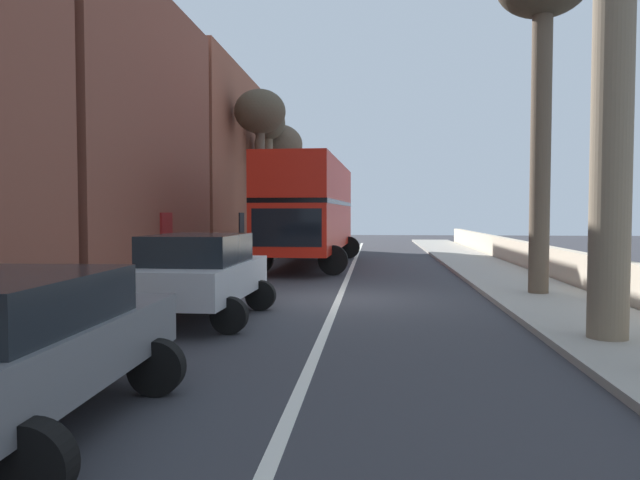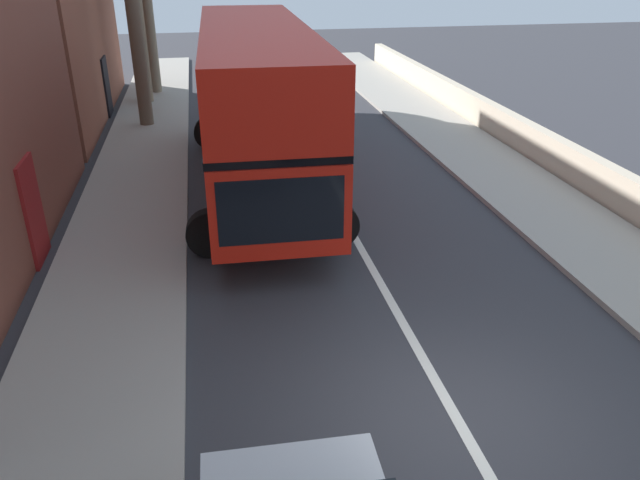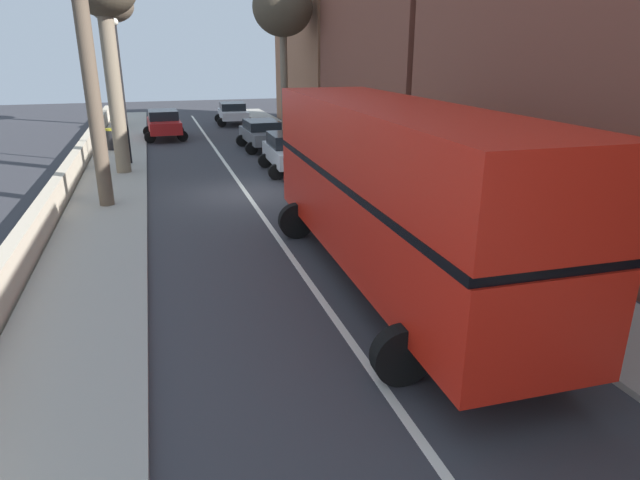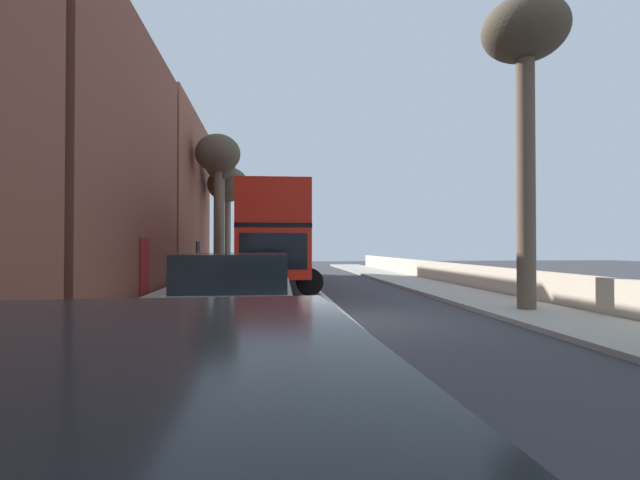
{
  "view_description": "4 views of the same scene",
  "coord_description": "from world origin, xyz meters",
  "px_view_note": "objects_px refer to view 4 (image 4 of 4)",
  "views": [
    {
      "loc": [
        0.87,
        -14.59,
        2.09
      ],
      "look_at": [
        -0.99,
        5.71,
        1.17
      ],
      "focal_mm": 33.69,
      "sensor_mm": 36.0,
      "label": 1
    },
    {
      "loc": [
        -3.02,
        -5.95,
        5.76
      ],
      "look_at": [
        -1.26,
        3.27,
        1.25
      ],
      "focal_mm": 34.46,
      "sensor_mm": 36.0,
      "label": 2
    },
    {
      "loc": [
        3.12,
        19.74,
        5.09
      ],
      "look_at": [
        -0.28,
        8.59,
        1.0
      ],
      "focal_mm": 30.3,
      "sensor_mm": 36.0,
      "label": 3
    },
    {
      "loc": [
        -1.97,
        -10.68,
        1.8
      ],
      "look_at": [
        0.32,
        9.49,
        2.08
      ],
      "focal_mm": 24.96,
      "sensor_mm": 36.0,
      "label": 4
    }
  ],
  "objects_px": {
    "street_tree_left_4": "(228,187)",
    "street_tree_left_6": "(220,177)",
    "street_tree_left_0": "(218,159)",
    "street_tree_right_5": "(525,54)",
    "double_decker_bus": "(276,234)",
    "parked_car_silver_left_2": "(237,298)"
  },
  "relations": [
    {
      "from": "street_tree_left_4",
      "to": "double_decker_bus",
      "type": "bearing_deg",
      "value": -75.08
    },
    {
      "from": "double_decker_bus",
      "to": "street_tree_left_6",
      "type": "relative_size",
      "value": 1.36
    },
    {
      "from": "parked_car_silver_left_2",
      "to": "street_tree_left_0",
      "type": "relative_size",
      "value": 0.5
    },
    {
      "from": "street_tree_left_4",
      "to": "parked_car_silver_left_2",
      "type": "bearing_deg",
      "value": -84.39
    },
    {
      "from": "street_tree_left_4",
      "to": "street_tree_right_5",
      "type": "relative_size",
      "value": 0.87
    },
    {
      "from": "street_tree_left_4",
      "to": "street_tree_right_5",
      "type": "height_order",
      "value": "street_tree_right_5"
    },
    {
      "from": "street_tree_left_0",
      "to": "street_tree_right_5",
      "type": "distance_m",
      "value": 18.28
    },
    {
      "from": "double_decker_bus",
      "to": "street_tree_right_5",
      "type": "bearing_deg",
      "value": -52.69
    },
    {
      "from": "street_tree_left_0",
      "to": "parked_car_silver_left_2",
      "type": "bearing_deg",
      "value": -82.57
    },
    {
      "from": "street_tree_right_5",
      "to": "street_tree_left_6",
      "type": "distance_m",
      "value": 21.47
    },
    {
      "from": "street_tree_right_5",
      "to": "street_tree_left_6",
      "type": "relative_size",
      "value": 1.03
    },
    {
      "from": "double_decker_bus",
      "to": "street_tree_left_0",
      "type": "bearing_deg",
      "value": 116.19
    },
    {
      "from": "double_decker_bus",
      "to": "street_tree_left_4",
      "type": "distance_m",
      "value": 13.01
    },
    {
      "from": "double_decker_bus",
      "to": "street_tree_left_6",
      "type": "distance_m",
      "value": 11.61
    },
    {
      "from": "street_tree_left_0",
      "to": "street_tree_left_6",
      "type": "height_order",
      "value": "street_tree_left_0"
    },
    {
      "from": "parked_car_silver_left_2",
      "to": "street_tree_left_6",
      "type": "relative_size",
      "value": 0.51
    },
    {
      "from": "street_tree_left_4",
      "to": "street_tree_left_6",
      "type": "xyz_separation_m",
      "value": [
        -0.33,
        -1.79,
        0.42
      ]
    },
    {
      "from": "street_tree_left_6",
      "to": "double_decker_bus",
      "type": "bearing_deg",
      "value": -70.97
    },
    {
      "from": "street_tree_left_4",
      "to": "street_tree_left_6",
      "type": "distance_m",
      "value": 1.87
    },
    {
      "from": "parked_car_silver_left_2",
      "to": "street_tree_left_6",
      "type": "distance_m",
      "value": 23.56
    },
    {
      "from": "double_decker_bus",
      "to": "street_tree_left_4",
      "type": "xyz_separation_m",
      "value": [
        -3.21,
        12.06,
        3.67
      ]
    },
    {
      "from": "street_tree_left_4",
      "to": "street_tree_right_5",
      "type": "distance_m",
      "value": 22.94
    }
  ]
}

